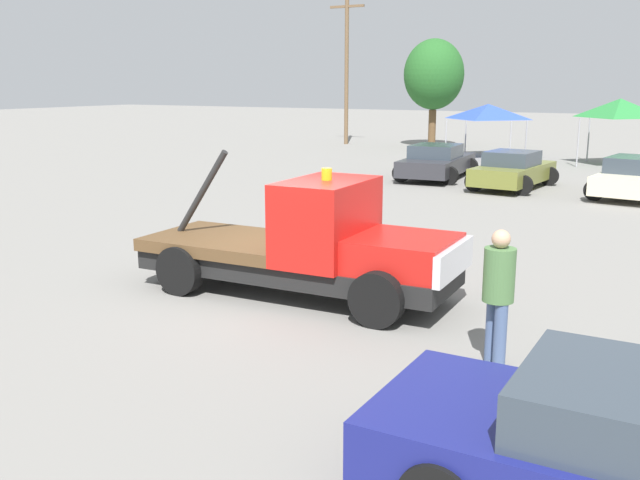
{
  "coord_description": "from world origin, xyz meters",
  "views": [
    {
      "loc": [
        6.26,
        -10.46,
        3.71
      ],
      "look_at": [
        0.5,
        0.0,
        1.05
      ],
      "focal_mm": 40.0,
      "sensor_mm": 36.0,
      "label": 1
    }
  ],
  "objects_px": {
    "tree_left": "(434,75)",
    "parked_car_cream": "(636,177)",
    "person_near_truck": "(498,288)",
    "canopy_tent_blue": "(488,112)",
    "utility_pole": "(347,63)",
    "parked_car_olive": "(513,170)",
    "canopy_tent_green": "(620,108)",
    "traffic_cone": "(352,239)",
    "parked_car_charcoal": "(437,162)",
    "tow_truck": "(312,247)"
  },
  "relations": [
    {
      "from": "parked_car_olive",
      "to": "tow_truck",
      "type": "bearing_deg",
      "value": -173.54
    },
    {
      "from": "parked_car_olive",
      "to": "tree_left",
      "type": "distance_m",
      "value": 16.89
    },
    {
      "from": "person_near_truck",
      "to": "parked_car_cream",
      "type": "distance_m",
      "value": 16.36
    },
    {
      "from": "tow_truck",
      "to": "traffic_cone",
      "type": "distance_m",
      "value": 3.76
    },
    {
      "from": "parked_car_charcoal",
      "to": "traffic_cone",
      "type": "bearing_deg",
      "value": -172.86
    },
    {
      "from": "tow_truck",
      "to": "canopy_tent_blue",
      "type": "distance_m",
      "value": 25.43
    },
    {
      "from": "person_near_truck",
      "to": "parked_car_olive",
      "type": "height_order",
      "value": "person_near_truck"
    },
    {
      "from": "parked_car_olive",
      "to": "traffic_cone",
      "type": "relative_size",
      "value": 7.96
    },
    {
      "from": "canopy_tent_green",
      "to": "traffic_cone",
      "type": "relative_size",
      "value": 5.42
    },
    {
      "from": "parked_car_olive",
      "to": "traffic_cone",
      "type": "distance_m",
      "value": 11.29
    },
    {
      "from": "parked_car_olive",
      "to": "traffic_cone",
      "type": "bearing_deg",
      "value": -178.27
    },
    {
      "from": "tow_truck",
      "to": "parked_car_olive",
      "type": "bearing_deg",
      "value": 89.3
    },
    {
      "from": "tree_left",
      "to": "traffic_cone",
      "type": "xyz_separation_m",
      "value": [
        7.51,
        -25.57,
        -3.84
      ]
    },
    {
      "from": "traffic_cone",
      "to": "person_near_truck",
      "type": "bearing_deg",
      "value": -47.67
    },
    {
      "from": "canopy_tent_green",
      "to": "person_near_truck",
      "type": "bearing_deg",
      "value": -86.51
    },
    {
      "from": "canopy_tent_blue",
      "to": "parked_car_olive",
      "type": "bearing_deg",
      "value": -69.22
    },
    {
      "from": "parked_car_charcoal",
      "to": "parked_car_cream",
      "type": "distance_m",
      "value": 7.42
    },
    {
      "from": "tow_truck",
      "to": "utility_pole",
      "type": "relative_size",
      "value": 0.64
    },
    {
      "from": "person_near_truck",
      "to": "parked_car_olive",
      "type": "bearing_deg",
      "value": 59.87
    },
    {
      "from": "canopy_tent_green",
      "to": "utility_pole",
      "type": "xyz_separation_m",
      "value": [
        -15.83,
        4.3,
        2.26
      ]
    },
    {
      "from": "parked_car_cream",
      "to": "canopy_tent_green",
      "type": "relative_size",
      "value": 1.61
    },
    {
      "from": "person_near_truck",
      "to": "parked_car_charcoal",
      "type": "xyz_separation_m",
      "value": [
        -7.15,
        17.61,
        -0.42
      ]
    },
    {
      "from": "parked_car_charcoal",
      "to": "canopy_tent_blue",
      "type": "relative_size",
      "value": 1.52
    },
    {
      "from": "traffic_cone",
      "to": "parked_car_charcoal",
      "type": "bearing_deg",
      "value": 101.38
    },
    {
      "from": "canopy_tent_blue",
      "to": "utility_pole",
      "type": "bearing_deg",
      "value": 160.23
    },
    {
      "from": "parked_car_olive",
      "to": "traffic_cone",
      "type": "height_order",
      "value": "parked_car_olive"
    },
    {
      "from": "canopy_tent_green",
      "to": "utility_pole",
      "type": "distance_m",
      "value": 16.56
    },
    {
      "from": "parked_car_cream",
      "to": "utility_pole",
      "type": "height_order",
      "value": "utility_pole"
    },
    {
      "from": "tow_truck",
      "to": "person_near_truck",
      "type": "relative_size",
      "value": 3.12
    },
    {
      "from": "utility_pole",
      "to": "traffic_cone",
      "type": "bearing_deg",
      "value": -62.9
    },
    {
      "from": "canopy_tent_green",
      "to": "tree_left",
      "type": "relative_size",
      "value": 0.49
    },
    {
      "from": "parked_car_cream",
      "to": "parked_car_olive",
      "type": "bearing_deg",
      "value": 98.14
    },
    {
      "from": "tree_left",
      "to": "parked_car_cream",
      "type": "bearing_deg",
      "value": -49.31
    },
    {
      "from": "utility_pole",
      "to": "parked_car_olive",
      "type": "bearing_deg",
      "value": -45.34
    },
    {
      "from": "parked_car_cream",
      "to": "canopy_tent_blue",
      "type": "xyz_separation_m",
      "value": [
        -7.91,
        10.22,
        1.61
      ]
    },
    {
      "from": "parked_car_cream",
      "to": "traffic_cone",
      "type": "xyz_separation_m",
      "value": [
        -4.79,
        -11.27,
        -0.39
      ]
    },
    {
      "from": "parked_car_cream",
      "to": "canopy_tent_blue",
      "type": "relative_size",
      "value": 1.48
    },
    {
      "from": "parked_car_olive",
      "to": "canopy_tent_green",
      "type": "bearing_deg",
      "value": -8.13
    },
    {
      "from": "utility_pole",
      "to": "tow_truck",
      "type": "bearing_deg",
      "value": -64.26
    },
    {
      "from": "tow_truck",
      "to": "parked_car_cream",
      "type": "distance_m",
      "value": 15.32
    },
    {
      "from": "parked_car_olive",
      "to": "tree_left",
      "type": "relative_size",
      "value": 0.72
    },
    {
      "from": "person_near_truck",
      "to": "traffic_cone",
      "type": "relative_size",
      "value": 3.37
    },
    {
      "from": "parked_car_olive",
      "to": "canopy_tent_green",
      "type": "xyz_separation_m",
      "value": [
        2.3,
        9.39,
        1.91
      ]
    },
    {
      "from": "person_near_truck",
      "to": "canopy_tent_green",
      "type": "bearing_deg",
      "value": 50.04
    },
    {
      "from": "canopy_tent_blue",
      "to": "traffic_cone",
      "type": "distance_m",
      "value": 21.81
    },
    {
      "from": "parked_car_olive",
      "to": "utility_pole",
      "type": "xyz_separation_m",
      "value": [
        -13.54,
        13.7,
        4.17
      ]
    },
    {
      "from": "parked_car_cream",
      "to": "utility_pole",
      "type": "xyz_separation_m",
      "value": [
        -17.56,
        13.69,
        4.17
      ]
    },
    {
      "from": "parked_car_cream",
      "to": "canopy_tent_green",
      "type": "bearing_deg",
      "value": 18.47
    },
    {
      "from": "person_near_truck",
      "to": "traffic_cone",
      "type": "distance_m",
      "value": 6.93
    },
    {
      "from": "tow_truck",
      "to": "parked_car_cream",
      "type": "xyz_separation_m",
      "value": [
        3.81,
        14.84,
        -0.26
      ]
    }
  ]
}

